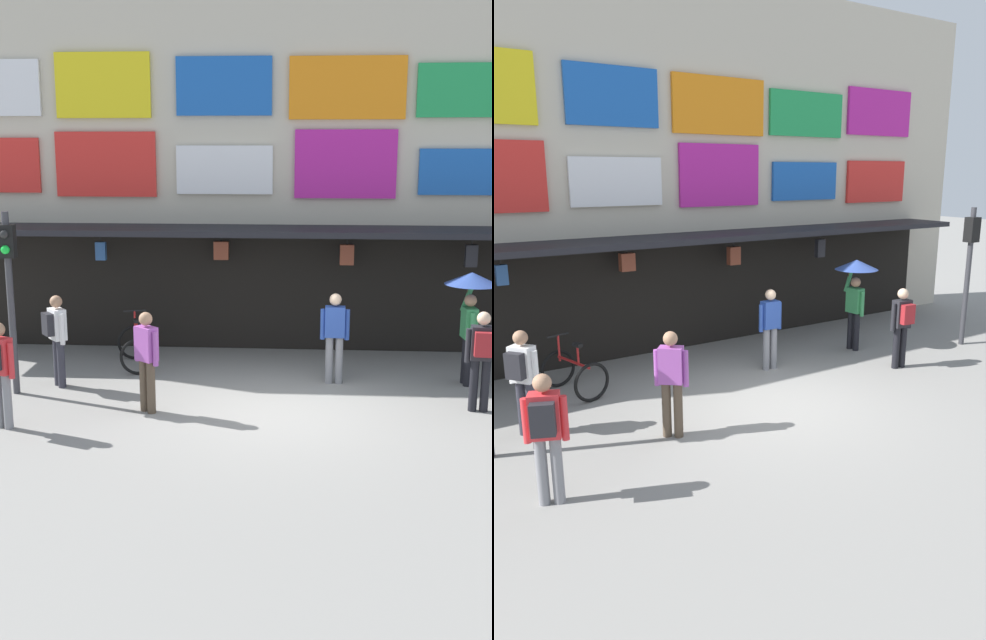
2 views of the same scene
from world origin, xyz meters
TOP-DOWN VIEW (x-y plane):
  - ground_plane at (0.00, 0.00)m, footprint 80.00×80.00m
  - shopfront at (-0.00, 4.57)m, footprint 18.00×2.60m
  - traffic_light_far at (5.88, 0.63)m, footprint 0.29×0.33m
  - bicycle_parked at (-2.83, 2.40)m, footprint 1.00×1.31m
  - pedestrian_in_black at (-3.99, 1.05)m, footprint 0.47×0.48m
  - pedestrian_in_white at (-4.21, -1.09)m, footprint 0.50×0.44m
  - pedestrian_in_yellow at (-2.11, -0.18)m, footprint 0.43×0.40m
  - pedestrian_with_umbrella at (3.40, 1.69)m, footprint 0.96×0.96m
  - pedestrian_in_blue at (3.31, 0.21)m, footprint 0.53×0.38m
  - pedestrian_in_green at (0.99, 1.61)m, footprint 0.53×0.23m

SIDE VIEW (x-z plane):
  - ground_plane at x=0.00m, z-range 0.00..0.00m
  - bicycle_parked at x=-2.83m, z-range -0.13..0.92m
  - pedestrian_in_yellow at x=-2.11m, z-range 0.11..1.79m
  - pedestrian_in_green at x=0.99m, z-range 0.11..1.79m
  - pedestrian_in_black at x=-3.99m, z-range 0.14..1.82m
  - pedestrian_in_white at x=-4.21m, z-range 0.14..1.82m
  - pedestrian_in_blue at x=3.31m, z-range 0.14..1.82m
  - pedestrian_with_umbrella at x=3.40m, z-range 0.60..2.68m
  - traffic_light_far at x=5.88m, z-range 0.54..3.74m
  - shopfront at x=0.00m, z-range -0.04..7.96m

